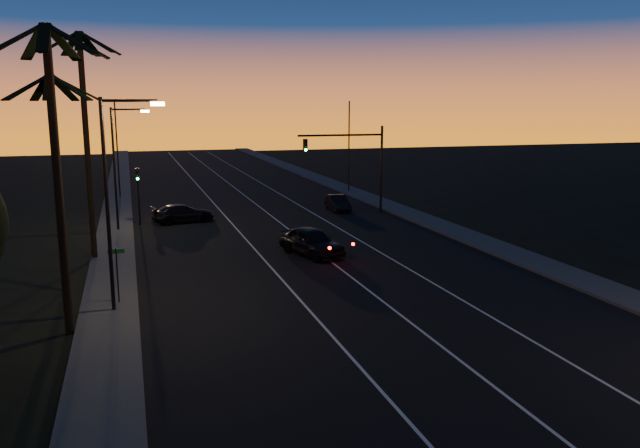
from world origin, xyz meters
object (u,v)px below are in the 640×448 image
object	(u,v)px
signal_mast	(354,154)
lead_car	(311,242)
cross_car	(183,213)
right_car	(338,203)

from	to	relation	value
signal_mast	lead_car	size ratio (longest dim) A/B	1.26
signal_mast	cross_car	distance (m)	14.12
signal_mast	lead_car	xyz separation A→B (m)	(-7.24, -12.62, -3.96)
lead_car	cross_car	distance (m)	14.18
lead_car	right_car	size ratio (longest dim) A/B	1.43
cross_car	right_car	bearing A→B (deg)	7.09
signal_mast	cross_car	bearing A→B (deg)	179.59
signal_mast	right_car	xyz separation A→B (m)	(-0.80, 1.68, -4.13)
right_car	cross_car	xyz separation A→B (m)	(-12.71, -1.58, 0.03)
signal_mast	lead_car	bearing A→B (deg)	-119.86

